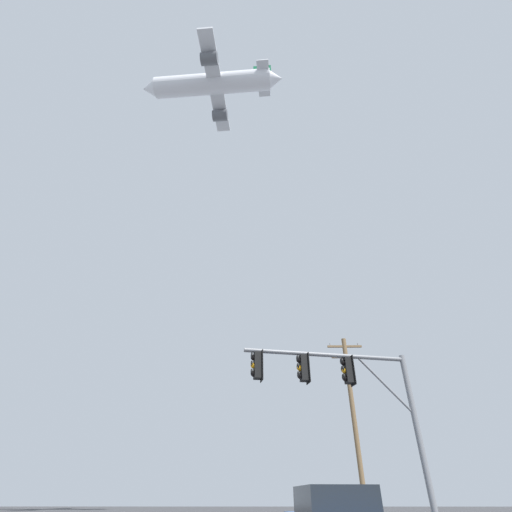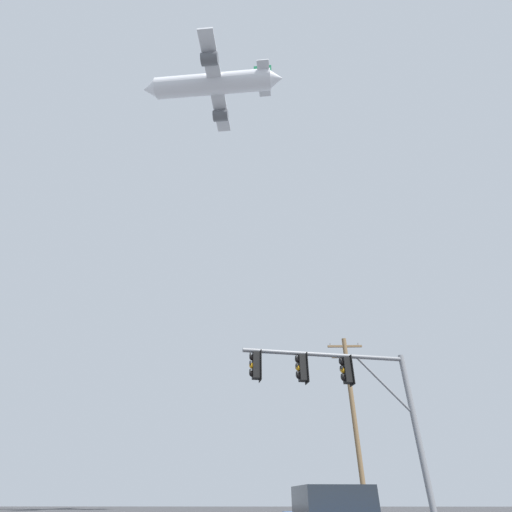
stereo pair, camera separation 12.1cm
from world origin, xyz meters
TOP-DOWN VIEW (x-y plane):
  - signal_pole_near at (3.89, 6.86)m, footprint 6.02×1.38m
  - utility_pole at (6.37, 16.93)m, footprint 2.20×0.28m
  - airplane at (-6.21, 27.24)m, footprint 21.80×16.84m

SIDE VIEW (x-z plane):
  - signal_pole_near at x=3.89m, z-range 1.63..7.49m
  - utility_pole at x=6.37m, z-range 0.31..10.39m
  - airplane at x=-6.21m, z-range 51.77..57.71m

